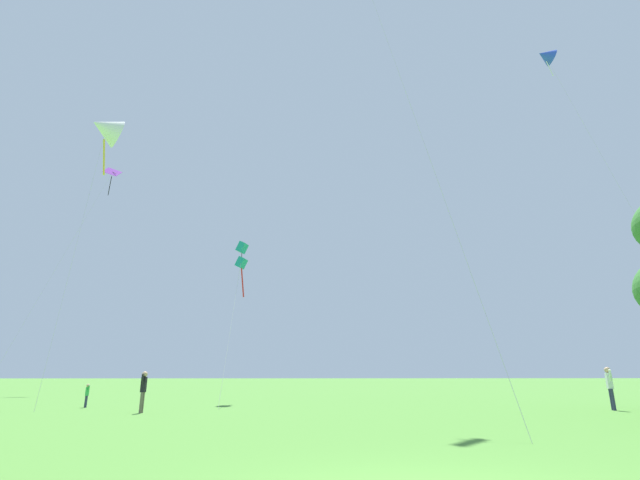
{
  "coord_description": "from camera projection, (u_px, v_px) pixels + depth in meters",
  "views": [
    {
      "loc": [
        -1.73,
        -5.63,
        1.44
      ],
      "look_at": [
        -0.09,
        22.76,
        9.85
      ],
      "focal_mm": 25.64,
      "sensor_mm": 36.0,
      "label": 1
    }
  ],
  "objects": [
    {
      "name": "kite_blue_delta",
      "position": [
        546.0,
        56.0,
        37.91
      ],
      "size": [
        3.41,
        7.93,
        27.75
      ],
      "color": "blue",
      "rests_on": "ground_plane"
    },
    {
      "name": "kite_teal_box",
      "position": [
        242.0,
        256.0,
        27.8
      ],
      "size": [
        0.77,
        6.52,
        9.29
      ],
      "color": "teal",
      "rests_on": "ground_plane"
    },
    {
      "name": "kite_white_distant",
      "position": [
        106.0,
        129.0,
        29.12
      ],
      "size": [
        3.17,
        7.81,
        17.64
      ],
      "color": "white",
      "rests_on": "ground_plane"
    },
    {
      "name": "kite_purple_streamer",
      "position": [
        108.0,
        181.0,
        44.45
      ],
      "size": [
        3.07,
        10.28,
        21.38
      ],
      "color": "purple",
      "rests_on": "ground_plane"
    },
    {
      "name": "person_in_blue_jacket",
      "position": [
        143.0,
        388.0,
        18.16
      ],
      "size": [
        0.21,
        0.51,
        1.57
      ],
      "color": "#665B4C",
      "rests_on": "ground_plane"
    },
    {
      "name": "person_with_spool",
      "position": [
        610.0,
        384.0,
        19.46
      ],
      "size": [
        0.24,
        0.57,
        1.76
      ],
      "color": "#2D3351",
      "rests_on": "ground_plane"
    },
    {
      "name": "person_child_small",
      "position": [
        87.0,
        393.0,
        21.04
      ],
      "size": [
        0.28,
        0.26,
        1.03
      ],
      "color": "#2D3351",
      "rests_on": "ground_plane"
    }
  ]
}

